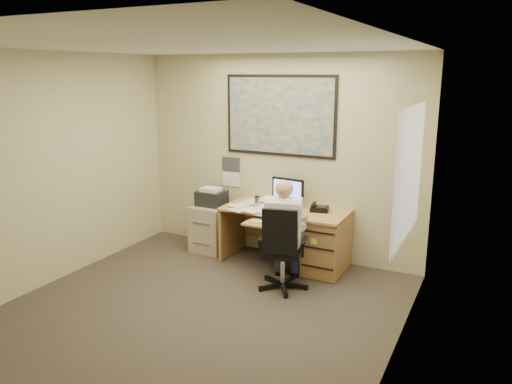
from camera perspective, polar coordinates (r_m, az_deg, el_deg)
The scene contains 8 objects.
room_shell at distance 4.80m, azimuth -8.48°, elevation 0.03°, with size 4.00×4.50×2.70m.
desk at distance 6.41m, azimuth 6.13°, elevation -4.86°, with size 1.60×0.97×1.11m.
world_map at distance 6.63m, azimuth 2.73°, elevation 8.70°, with size 1.56×0.03×1.06m, color #1E4C93.
wall_calendar at distance 7.09m, azimuth -2.88°, elevation 2.31°, with size 0.28×0.01×0.42m, color white.
window_blinds at distance 4.76m, azimuth 17.26°, elevation 1.91°, with size 0.06×1.40×1.30m, color beige, non-canonical shape.
filing_cabinet at distance 7.07m, azimuth -5.03°, elevation -3.56°, with size 0.47×0.56×0.90m.
office_chair at distance 5.81m, azimuth 2.80°, elevation -8.34°, with size 0.72×0.72×1.01m.
person at distance 5.76m, azimuth 3.25°, elevation -4.89°, with size 0.54×0.77×1.28m, color white, non-canonical shape.
Camera 1 is at (2.69, -3.82, 2.46)m, focal length 35.00 mm.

